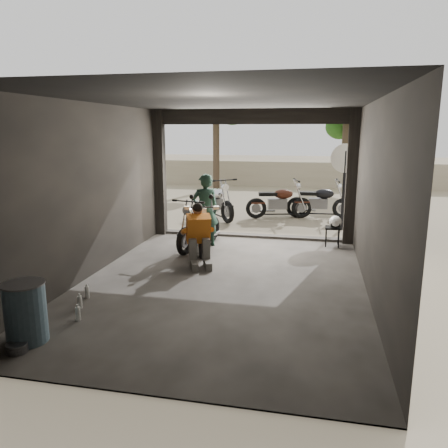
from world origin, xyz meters
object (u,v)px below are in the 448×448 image
at_px(rider, 205,211).
at_px(oil_drum, 26,314).
at_px(outside_bike_a, 215,198).
at_px(sign_post, 345,172).
at_px(helmet, 335,222).
at_px(left_bike, 199,223).
at_px(main_bike, 202,226).
at_px(outside_bike_c, 320,199).
at_px(mechanic, 199,237).
at_px(outside_bike_b, 279,199).
at_px(stool, 333,230).

distance_m(rider, oil_drum, 5.25).
relative_size(outside_bike_a, oil_drum, 2.36).
bearing_deg(sign_post, helmet, -105.50).
xyz_separation_m(left_bike, helmet, (3.09, 0.69, 0.02)).
height_order(main_bike, helmet, main_bike).
height_order(main_bike, sign_post, sign_post).
xyz_separation_m(outside_bike_c, mechanic, (-2.37, -5.59, 0.01)).
relative_size(main_bike, outside_bike_b, 0.94).
xyz_separation_m(main_bike, outside_bike_b, (1.39, 4.08, 0.04)).
relative_size(mechanic, sign_post, 0.52).
height_order(outside_bike_c, helmet, outside_bike_c).
bearing_deg(stool, left_bike, -166.51).
height_order(left_bike, sign_post, sign_post).
distance_m(outside_bike_b, outside_bike_c, 1.28).
bearing_deg(mechanic, left_bike, 82.65).
bearing_deg(left_bike, mechanic, -62.69).
bearing_deg(outside_bike_b, rider, 144.54).
distance_m(outside_bike_a, outside_bike_c, 3.25).
bearing_deg(outside_bike_a, oil_drum, -134.72).
bearing_deg(outside_bike_a, rider, -121.99).
xyz_separation_m(helmet, oil_drum, (-4.05, -5.67, -0.22)).
bearing_deg(main_bike, helmet, 2.75).
distance_m(helmet, oil_drum, 6.97).
bearing_deg(main_bike, oil_drum, -116.98).
height_order(outside_bike_a, outside_bike_b, outside_bike_a).
bearing_deg(outside_bike_b, main_bike, 146.46).
height_order(oil_drum, sign_post, sign_post).
relative_size(outside_bike_c, stool, 3.73).
distance_m(main_bike, mechanic, 1.21).
distance_m(rider, sign_post, 4.15).
distance_m(left_bike, stool, 3.13).
height_order(rider, oil_drum, rider).
bearing_deg(helmet, rider, -147.51).
relative_size(left_bike, outside_bike_c, 0.99).
height_order(outside_bike_c, sign_post, sign_post).
height_order(main_bike, oil_drum, main_bike).
relative_size(rider, oil_drum, 2.14).
bearing_deg(helmet, main_bike, -140.87).
height_order(outside_bike_a, mechanic, outside_bike_a).
relative_size(helmet, oil_drum, 0.38).
xyz_separation_m(main_bike, sign_post, (3.23, 2.84, 1.02)).
height_order(outside_bike_c, oil_drum, outside_bike_c).
height_order(stool, helmet, helmet).
relative_size(main_bike, helmet, 5.55).
xyz_separation_m(left_bike, stool, (3.04, 0.73, -0.19)).
distance_m(helmet, sign_post, 2.18).
distance_m(left_bike, outside_bike_a, 3.39).
bearing_deg(helmet, stool, 161.65).
bearing_deg(mechanic, helmet, 15.12).
distance_m(rider, stool, 3.03).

